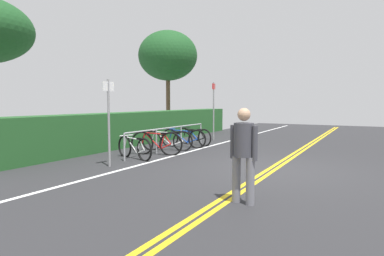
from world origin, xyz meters
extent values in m
cube|color=#2B2B2D|center=(0.00, 0.00, -0.03)|extent=(34.88, 11.55, 0.05)
cube|color=gold|center=(0.00, -0.08, 0.00)|extent=(31.39, 0.10, 0.00)
cube|color=gold|center=(0.00, 0.08, 0.00)|extent=(31.39, 0.10, 0.00)
cube|color=white|center=(0.00, 3.20, 0.00)|extent=(31.39, 0.12, 0.00)
cylinder|color=#9EA0A5|center=(-0.87, 3.93, 0.39)|extent=(0.05, 0.05, 0.78)
cylinder|color=#9EA0A5|center=(0.68, 3.93, 0.39)|extent=(0.05, 0.05, 0.78)
cylinder|color=#9EA0A5|center=(2.24, 3.93, 0.39)|extent=(0.05, 0.05, 0.78)
cylinder|color=#9EA0A5|center=(3.79, 3.93, 0.39)|extent=(0.05, 0.05, 0.78)
cylinder|color=#9EA0A5|center=(1.46, 3.93, 0.78)|extent=(4.67, 0.04, 0.04)
torus|color=black|center=(-0.30, 4.40, 0.31)|extent=(0.25, 0.66, 0.68)
torus|color=black|center=(-0.59, 3.46, 0.31)|extent=(0.25, 0.66, 0.68)
cylinder|color=white|center=(-0.40, 4.05, 0.39)|extent=(0.20, 0.55, 0.46)
cylinder|color=white|center=(-0.42, 3.99, 0.59)|extent=(0.23, 0.66, 0.07)
cylinder|color=white|center=(-0.50, 3.73, 0.37)|extent=(0.08, 0.17, 0.41)
cylinder|color=white|center=(-0.53, 3.62, 0.24)|extent=(0.14, 0.35, 0.17)
cylinder|color=white|center=(-0.55, 3.56, 0.44)|extent=(0.11, 0.25, 0.29)
cylinder|color=white|center=(-0.31, 4.36, 0.46)|extent=(0.07, 0.14, 0.31)
cube|color=black|center=(-0.52, 3.66, 0.60)|extent=(0.14, 0.21, 0.05)
cylinder|color=white|center=(-0.32, 4.31, 0.65)|extent=(0.45, 0.16, 0.03)
torus|color=black|center=(0.37, 4.26, 0.35)|extent=(0.24, 0.75, 0.76)
torus|color=black|center=(0.60, 3.33, 0.35)|extent=(0.24, 0.75, 0.76)
cylinder|color=red|center=(0.46, 3.91, 0.44)|extent=(0.17, 0.54, 0.52)
cylinder|color=red|center=(0.47, 3.85, 0.67)|extent=(0.19, 0.64, 0.07)
cylinder|color=red|center=(0.54, 3.60, 0.42)|extent=(0.07, 0.16, 0.47)
cylinder|color=red|center=(0.56, 3.49, 0.27)|extent=(0.12, 0.35, 0.19)
cylinder|color=red|center=(0.58, 3.43, 0.50)|extent=(0.09, 0.24, 0.32)
cylinder|color=red|center=(0.38, 4.21, 0.52)|extent=(0.07, 0.13, 0.34)
cube|color=black|center=(0.55, 3.54, 0.68)|extent=(0.13, 0.21, 0.05)
cylinder|color=red|center=(0.39, 4.16, 0.73)|extent=(0.45, 0.14, 0.03)
torus|color=black|center=(1.27, 4.53, 0.32)|extent=(0.28, 0.68, 0.70)
torus|color=black|center=(1.63, 3.50, 0.32)|extent=(0.28, 0.68, 0.70)
cylinder|color=white|center=(1.41, 4.14, 0.40)|extent=(0.24, 0.60, 0.48)
cylinder|color=white|center=(1.43, 4.08, 0.61)|extent=(0.28, 0.71, 0.07)
cylinder|color=white|center=(1.53, 3.80, 0.39)|extent=(0.09, 0.18, 0.43)
cylinder|color=white|center=(1.57, 3.68, 0.25)|extent=(0.16, 0.38, 0.18)
cylinder|color=white|center=(1.59, 3.62, 0.46)|extent=(0.12, 0.26, 0.30)
cylinder|color=white|center=(1.29, 4.48, 0.48)|extent=(0.08, 0.15, 0.32)
cube|color=black|center=(1.55, 3.73, 0.63)|extent=(0.14, 0.22, 0.05)
cylinder|color=white|center=(1.31, 4.43, 0.68)|extent=(0.44, 0.18, 0.03)
torus|color=black|center=(2.35, 4.48, 0.32)|extent=(0.14, 0.69, 0.69)
torus|color=black|center=(2.48, 3.40, 0.32)|extent=(0.14, 0.69, 0.69)
cylinder|color=#1947B7|center=(2.40, 4.08, 0.40)|extent=(0.11, 0.62, 0.47)
cylinder|color=#1947B7|center=(2.41, 4.01, 0.60)|extent=(0.13, 0.74, 0.07)
cylinder|color=#1947B7|center=(2.44, 3.71, 0.38)|extent=(0.06, 0.18, 0.42)
cylinder|color=#1947B7|center=(2.46, 3.59, 0.25)|extent=(0.08, 0.39, 0.18)
cylinder|color=#1947B7|center=(2.46, 3.52, 0.45)|extent=(0.07, 0.27, 0.29)
cylinder|color=#1947B7|center=(2.35, 4.43, 0.47)|extent=(0.05, 0.15, 0.31)
cube|color=black|center=(2.45, 3.64, 0.61)|extent=(0.10, 0.21, 0.05)
cylinder|color=#1947B7|center=(2.36, 4.37, 0.67)|extent=(0.46, 0.08, 0.03)
torus|color=black|center=(3.38, 4.46, 0.31)|extent=(0.22, 0.66, 0.67)
torus|color=black|center=(3.10, 3.42, 0.31)|extent=(0.22, 0.66, 0.67)
cylinder|color=black|center=(3.27, 4.07, 0.38)|extent=(0.19, 0.60, 0.46)
cylinder|color=black|center=(3.26, 4.00, 0.58)|extent=(0.22, 0.72, 0.07)
cylinder|color=black|center=(3.18, 3.72, 0.37)|extent=(0.08, 0.18, 0.41)
cylinder|color=black|center=(3.15, 3.60, 0.24)|extent=(0.13, 0.39, 0.17)
cylinder|color=black|center=(3.13, 3.53, 0.44)|extent=(0.10, 0.26, 0.28)
cylinder|color=black|center=(3.36, 4.41, 0.45)|extent=(0.07, 0.15, 0.30)
cube|color=black|center=(3.16, 3.65, 0.60)|extent=(0.13, 0.21, 0.05)
cylinder|color=black|center=(3.35, 4.36, 0.65)|extent=(0.45, 0.14, 0.03)
cylinder|color=slate|center=(-2.98, -0.20, 0.38)|extent=(0.14, 0.14, 0.77)
cylinder|color=slate|center=(-3.03, -0.46, 0.38)|extent=(0.14, 0.14, 0.77)
cylinder|color=#3F3F47|center=(-3.00, -0.33, 1.04)|extent=(0.32, 0.32, 0.54)
sphere|color=tan|center=(-3.00, -0.33, 1.45)|extent=(0.21, 0.21, 0.21)
cylinder|color=#3F3F47|center=(-2.97, -0.13, 1.00)|extent=(0.09, 0.09, 0.55)
cylinder|color=#3F3F47|center=(-3.04, -0.53, 1.00)|extent=(0.09, 0.09, 0.55)
cylinder|color=gray|center=(-1.68, 3.74, 1.11)|extent=(0.06, 0.06, 2.22)
cube|color=white|center=(-1.68, 3.74, 2.04)|extent=(0.36, 0.07, 0.24)
cylinder|color=gray|center=(4.99, 3.92, 1.24)|extent=(0.06, 0.06, 2.49)
cube|color=red|center=(4.99, 3.92, 2.31)|extent=(0.36, 0.08, 0.24)
cube|color=#235626|center=(2.96, 6.07, 0.63)|extent=(13.67, 0.96, 1.26)
cylinder|color=brown|center=(7.39, 7.79, 1.47)|extent=(0.22, 0.22, 2.94)
ellipsoid|color=#1C4C21|center=(7.39, 7.79, 4.15)|extent=(3.18, 3.18, 2.68)
camera|label=1|loc=(-8.09, -2.16, 1.65)|focal=31.33mm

